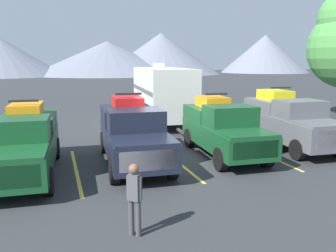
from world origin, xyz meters
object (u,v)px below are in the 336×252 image
at_px(person_a, 134,195).
at_px(pickup_truck_d, 289,120).
at_px(pickup_truck_a, 23,142).
at_px(pickup_truck_c, 223,127).
at_px(pickup_truck_b, 132,132).
at_px(camper_trailer_a, 162,92).

bearing_deg(person_a, pickup_truck_d, 34.92).
xyz_separation_m(pickup_truck_a, pickup_truck_c, (7.60, 0.15, 0.01)).
height_order(pickup_truck_d, person_a, pickup_truck_d).
bearing_deg(person_a, pickup_truck_b, 77.93).
height_order(pickup_truck_a, camper_trailer_a, camper_trailer_a).
relative_size(camper_trailer_a, person_a, 5.32).
bearing_deg(person_a, camper_trailer_a, 70.26).
height_order(pickup_truck_c, pickup_truck_d, pickup_truck_d).
distance_m(pickup_truck_a, camper_trailer_a, 11.11).
bearing_deg(pickup_truck_b, person_a, -102.07).
height_order(pickup_truck_d, camper_trailer_a, camper_trailer_a).
distance_m(pickup_truck_c, camper_trailer_a, 8.04).
bearing_deg(pickup_truck_b, camper_trailer_a, 65.17).
xyz_separation_m(pickup_truck_a, pickup_truck_b, (3.85, 0.25, 0.06)).
xyz_separation_m(pickup_truck_a, person_a, (2.64, -5.40, -0.18)).
relative_size(pickup_truck_a, pickup_truck_c, 1.12).
distance_m(pickup_truck_b, camper_trailer_a, 8.74).
height_order(pickup_truck_a, pickup_truck_c, pickup_truck_c).
relative_size(pickup_truck_b, camper_trailer_a, 0.67).
bearing_deg(pickup_truck_d, camper_trailer_a, 115.26).
height_order(pickup_truck_b, camper_trailer_a, camper_trailer_a).
distance_m(pickup_truck_c, person_a, 7.45).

